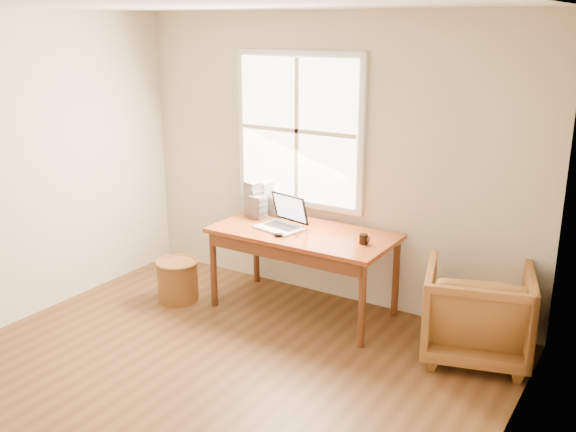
% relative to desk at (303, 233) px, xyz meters
% --- Properties ---
extents(room_shell, '(4.04, 4.54, 2.64)m').
position_rel_desk_xyz_m(room_shell, '(-0.02, -1.64, 0.59)').
color(room_shell, brown).
rests_on(room_shell, ground).
extents(desk, '(1.60, 0.80, 0.04)m').
position_rel_desk_xyz_m(desk, '(0.00, 0.00, 0.00)').
color(desk, brown).
rests_on(desk, room_shell).
extents(armchair, '(0.98, 0.99, 0.74)m').
position_rel_desk_xyz_m(armchair, '(1.55, 0.00, -0.36)').
color(armchair, brown).
rests_on(armchair, room_shell).
extents(wicker_stool, '(0.41, 0.41, 0.38)m').
position_rel_desk_xyz_m(wicker_stool, '(-1.10, -0.42, -0.54)').
color(wicker_stool, brown).
rests_on(wicker_stool, room_shell).
extents(laptop, '(0.50, 0.52, 0.31)m').
position_rel_desk_xyz_m(laptop, '(-0.21, -0.06, 0.18)').
color(laptop, silver).
rests_on(laptop, desk).
extents(mouse, '(0.11, 0.09, 0.03)m').
position_rel_desk_xyz_m(mouse, '(-0.10, -0.23, 0.04)').
color(mouse, black).
rests_on(mouse, desk).
extents(coffee_mug, '(0.07, 0.07, 0.08)m').
position_rel_desk_xyz_m(coffee_mug, '(0.59, -0.02, 0.06)').
color(coffee_mug, black).
rests_on(coffee_mug, desk).
extents(cd_stack_a, '(0.19, 0.17, 0.30)m').
position_rel_desk_xyz_m(cd_stack_a, '(-0.61, 0.30, 0.17)').
color(cd_stack_a, silver).
rests_on(cd_stack_a, desk).
extents(cd_stack_b, '(0.15, 0.13, 0.21)m').
position_rel_desk_xyz_m(cd_stack_b, '(-0.56, 0.12, 0.12)').
color(cd_stack_b, '#2B2A30').
rests_on(cd_stack_b, desk).
extents(cd_stack_c, '(0.17, 0.16, 0.32)m').
position_rel_desk_xyz_m(cd_stack_c, '(-0.66, 0.19, 0.18)').
color(cd_stack_c, '#A4A5B2').
rests_on(cd_stack_c, desk).
extents(cd_stack_d, '(0.17, 0.16, 0.18)m').
position_rel_desk_xyz_m(cd_stack_d, '(-0.44, 0.29, 0.11)').
color(cd_stack_d, '#B2B5BE').
rests_on(cd_stack_d, desk).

